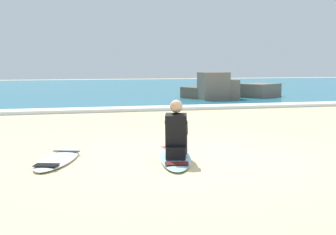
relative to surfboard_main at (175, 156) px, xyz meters
name	(u,v)px	position (x,y,z in m)	size (l,w,h in m)	color
ground_plane	(198,158)	(0.38, -0.10, -0.04)	(80.00, 80.00, 0.00)	beige
sea	(89,88)	(0.38, 21.61, 0.01)	(80.00, 28.00, 0.10)	teal
breaking_foam	(124,109)	(0.38, 7.91, 0.02)	(80.00, 0.90, 0.11)	white
surfboard_main	(175,156)	(0.00, 0.00, 0.00)	(1.05, 2.39, 0.08)	#9ED1E5
surfer_seated	(176,135)	(-0.06, -0.27, 0.40)	(0.54, 0.77, 0.95)	black
surfboard_spare_near	(58,159)	(-1.94, 0.22, 0.00)	(1.06, 1.88, 0.08)	silver
rock_outcrop_distant	(227,91)	(5.45, 11.10, 0.39)	(4.75, 2.66, 1.24)	brown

